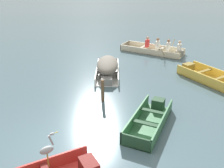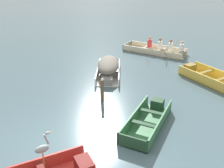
{
  "view_description": "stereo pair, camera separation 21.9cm",
  "coord_description": "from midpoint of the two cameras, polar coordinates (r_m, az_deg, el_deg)",
  "views": [
    {
      "loc": [
        1.58,
        -5.25,
        4.45
      ],
      "look_at": [
        0.63,
        3.69,
        0.35
      ],
      "focal_mm": 40.0,
      "sensor_mm": 36.0,
      "label": 1
    },
    {
      "loc": [
        1.8,
        -5.23,
        4.45
      ],
      "look_at": [
        0.63,
        3.69,
        0.35
      ],
      "focal_mm": 40.0,
      "sensor_mm": 36.0,
      "label": 2
    }
  ],
  "objects": [
    {
      "name": "skiff_yellow_mid_moored",
      "position": [
        11.83,
        20.61,
        1.54
      ],
      "size": [
        2.74,
        3.02,
        0.42
      ],
      "color": "#E5BC47",
      "rests_on": "ground"
    },
    {
      "name": "skiff_white_far_moored",
      "position": [
        11.54,
        -1.59,
        4.06
      ],
      "size": [
        1.28,
        2.84,
        0.75
      ],
      "color": "white",
      "rests_on": "ground"
    },
    {
      "name": "mooring_post",
      "position": [
        9.18,
        -2.84,
        -1.54
      ],
      "size": [
        0.13,
        0.13,
        0.85
      ],
      "primitive_type": "cylinder",
      "color": "brown",
      "rests_on": "ground"
    },
    {
      "name": "rowboat_cream_with_crew",
      "position": [
        15.05,
        9.67,
        7.81
      ],
      "size": [
        3.83,
        2.78,
        0.91
      ],
      "color": "beige",
      "rests_on": "ground"
    },
    {
      "name": "ground_plane",
      "position": [
        7.08,
        -9.47,
        -14.84
      ],
      "size": [
        80.0,
        80.0,
        0.0
      ],
      "primitive_type": "plane",
      "color": "#47606B"
    },
    {
      "name": "skiff_green_near_moored",
      "position": [
        8.07,
        7.91,
        -7.98
      ],
      "size": [
        1.67,
        2.72,
        0.4
      ],
      "color": "#387047",
      "rests_on": "ground"
    },
    {
      "name": "heron_on_dinghy",
      "position": [
        5.89,
        -15.66,
        -14.11
      ],
      "size": [
        0.4,
        0.35,
        0.84
      ],
      "color": "olive",
      "rests_on": "dinghy_red_foreground"
    }
  ]
}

